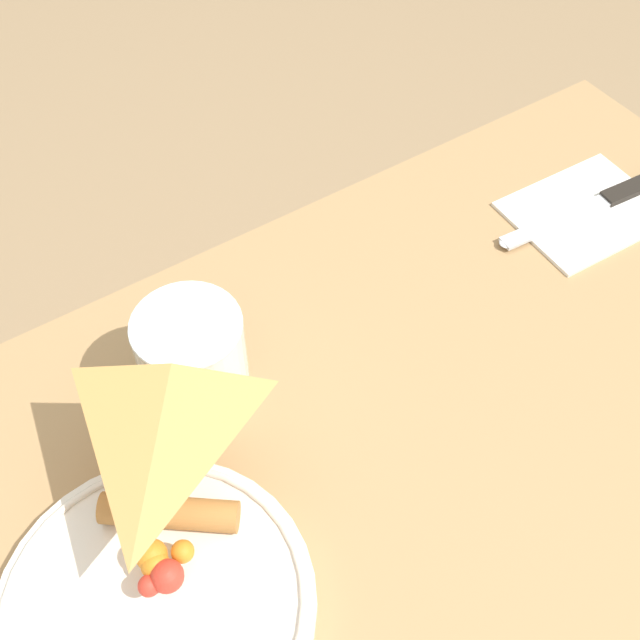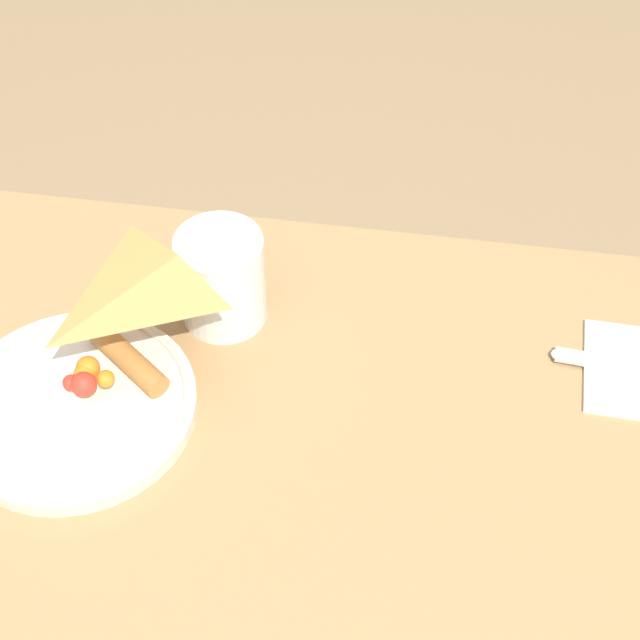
# 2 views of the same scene
# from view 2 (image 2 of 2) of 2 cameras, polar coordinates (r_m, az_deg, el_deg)

# --- Properties ---
(dining_table) EXTENTS (1.13, 0.68, 0.72)m
(dining_table) POSITION_cam_2_polar(r_m,az_deg,el_deg) (0.99, -4.92, -12.29)
(dining_table) COLOR #A87F51
(dining_table) RESTS_ON ground_plane
(plate_pizza) EXTENTS (0.23, 0.23, 0.05)m
(plate_pizza) POSITION_cam_2_polar(r_m,az_deg,el_deg) (0.95, -14.12, -4.63)
(plate_pizza) COLOR silver
(plate_pizza) RESTS_ON dining_table
(milk_glass) EXTENTS (0.09, 0.09, 0.10)m
(milk_glass) POSITION_cam_2_polar(r_m,az_deg,el_deg) (0.98, -5.73, 2.30)
(milk_glass) COLOR white
(milk_glass) RESTS_ON dining_table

